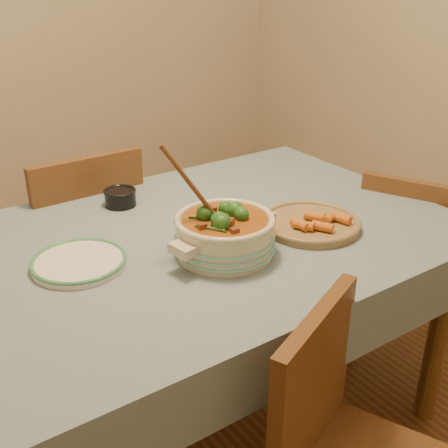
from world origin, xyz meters
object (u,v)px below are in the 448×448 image
object	(u,v)px
chair_right	(410,259)
chair_far	(85,245)
white_plate	(79,262)
fried_plate	(310,222)
stew_casserole	(225,231)
dining_table	(189,264)
condiment_bowl	(120,196)

from	to	relation	value
chair_right	chair_far	bearing A→B (deg)	29.35
white_plate	fried_plate	distance (m)	0.71
chair_right	stew_casserole	bearing A→B (deg)	65.64
dining_table	stew_casserole	bearing A→B (deg)	-78.58
dining_table	chair_right	xyz separation A→B (m)	(0.91, -0.14, -0.20)
condiment_bowl	chair_far	size ratio (longest dim) A/B	0.12
chair_right	dining_table	bearing A→B (deg)	56.31
chair_right	fried_plate	bearing A→B (deg)	66.84
condiment_bowl	chair_right	size ratio (longest dim) A/B	0.14
chair_far	chair_right	bearing A→B (deg)	142.92
chair_far	condiment_bowl	bearing A→B (deg)	100.34
stew_casserole	chair_far	world-z (taller)	stew_casserole
stew_casserole	white_plate	world-z (taller)	stew_casserole
white_plate	chair_right	bearing A→B (deg)	-7.34
dining_table	stew_casserole	world-z (taller)	stew_casserole
fried_plate	chair_right	size ratio (longest dim) A/B	0.41
white_plate	fried_plate	xyz separation A→B (m)	(0.69, -0.18, 0.01)
chair_far	chair_right	world-z (taller)	chair_far
white_plate	chair_right	distance (m)	1.30
dining_table	condiment_bowl	bearing A→B (deg)	100.58
stew_casserole	fried_plate	world-z (taller)	stew_casserole
stew_casserole	chair_right	world-z (taller)	stew_casserole
fried_plate	stew_casserole	bearing A→B (deg)	178.34
white_plate	chair_far	world-z (taller)	chair_far
dining_table	chair_right	world-z (taller)	chair_right
stew_casserole	chair_right	xyz separation A→B (m)	(0.88, 0.01, -0.37)
condiment_bowl	chair_far	bearing A→B (deg)	101.59
stew_casserole	chair_right	bearing A→B (deg)	0.46
dining_table	fried_plate	xyz separation A→B (m)	(0.35, -0.16, 0.11)
stew_casserole	fried_plate	distance (m)	0.32
white_plate	chair_right	size ratio (longest dim) A/B	0.39
fried_plate	condiment_bowl	bearing A→B (deg)	129.63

